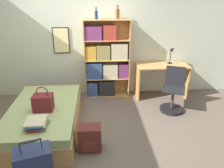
# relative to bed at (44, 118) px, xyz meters

# --- Properties ---
(ground_plane) EXTENTS (14.00, 14.00, 0.00)m
(ground_plane) POSITION_rel_bed_xyz_m (0.62, -0.02, -0.22)
(ground_plane) COLOR #66564C
(wall_back) EXTENTS (10.00, 0.09, 2.60)m
(wall_back) POSITION_rel_bed_xyz_m (0.62, 1.51, 1.08)
(wall_back) COLOR beige
(wall_back) RESTS_ON ground_plane
(bed) EXTENTS (1.15, 1.93, 0.43)m
(bed) POSITION_rel_bed_xyz_m (0.00, 0.00, 0.00)
(bed) COLOR tan
(bed) RESTS_ON ground_plane
(handbag) EXTENTS (0.32, 0.23, 0.42)m
(handbag) POSITION_rel_bed_xyz_m (0.04, -0.11, 0.36)
(handbag) COLOR maroon
(handbag) RESTS_ON bed
(book_stack_on_bed) EXTENTS (0.33, 0.35, 0.11)m
(book_stack_on_bed) POSITION_rel_bed_xyz_m (0.05, -0.61, 0.27)
(book_stack_on_bed) COLOR #B2382D
(book_stack_on_bed) RESTS_ON bed
(bookcase) EXTENTS (0.99, 0.28, 1.74)m
(bookcase) POSITION_rel_bed_xyz_m (1.13, 1.31, 0.61)
(bookcase) COLOR tan
(bookcase) RESTS_ON ground_plane
(bottle_green) EXTENTS (0.06, 0.06, 0.24)m
(bottle_green) POSITION_rel_bed_xyz_m (0.96, 1.30, 1.62)
(bottle_green) COLOR navy
(bottle_green) RESTS_ON bookcase
(bottle_brown) EXTENTS (0.08, 0.08, 0.27)m
(bottle_brown) POSITION_rel_bed_xyz_m (1.40, 1.34, 1.63)
(bottle_brown) COLOR brown
(bottle_brown) RESTS_ON bookcase
(desk) EXTENTS (1.15, 0.54, 0.76)m
(desk) POSITION_rel_bed_xyz_m (2.41, 1.19, 0.31)
(desk) COLOR tan
(desk) RESTS_ON ground_plane
(desk_lamp) EXTENTS (0.15, 0.11, 0.39)m
(desk_lamp) POSITION_rel_bed_xyz_m (2.63, 1.29, 0.81)
(desk_lamp) COLOR black
(desk_lamp) RESTS_ON desk
(desk_chair) EXTENTS (0.56, 0.56, 0.89)m
(desk_chair) POSITION_rel_bed_xyz_m (2.47, 0.51, 0.07)
(desk_chair) COLOR black
(desk_chair) RESTS_ON ground_plane
(backpack) EXTENTS (0.35, 0.27, 0.40)m
(backpack) POSITION_rel_bed_xyz_m (0.81, -0.62, -0.02)
(backpack) COLOR #56231E
(backpack) RESTS_ON ground_plane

